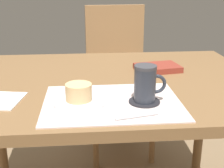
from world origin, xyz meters
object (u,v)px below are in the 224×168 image
(wooden_chair, at_px, (118,74))
(coffee_mug, at_px, (146,83))
(dining_table, at_px, (107,98))
(small_book, at_px, (158,68))
(pastry, at_px, (79,92))
(pastry_plate, at_px, (79,102))

(wooden_chair, height_order, coffee_mug, wooden_chair)
(dining_table, distance_m, small_book, 0.26)
(wooden_chair, height_order, small_book, wooden_chair)
(pastry, xyz_separation_m, small_book, (0.33, 0.34, -0.03))
(coffee_mug, bearing_deg, wooden_chair, 88.90)
(dining_table, relative_size, pastry_plate, 7.23)
(wooden_chair, distance_m, pastry_plate, 1.07)
(wooden_chair, bearing_deg, pastry_plate, 73.31)
(wooden_chair, height_order, pastry_plate, wooden_chair)
(dining_table, bearing_deg, wooden_chair, 80.95)
(dining_table, bearing_deg, pastry, -113.37)
(pastry, distance_m, coffee_mug, 0.21)
(wooden_chair, xyz_separation_m, small_book, (0.10, -0.68, 0.24))
(coffee_mug, distance_m, small_book, 0.37)
(small_book, bearing_deg, coffee_mug, -118.47)
(pastry_plate, height_order, coffee_mug, coffee_mug)
(pastry_plate, bearing_deg, small_book, 46.06)
(small_book, bearing_deg, dining_table, -166.00)
(pastry, xyz_separation_m, coffee_mug, (0.21, -0.01, 0.02))
(pastry, relative_size, small_book, 0.46)
(dining_table, xyz_separation_m, pastry, (-0.10, -0.24, 0.12))
(wooden_chair, distance_m, small_book, 0.73)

